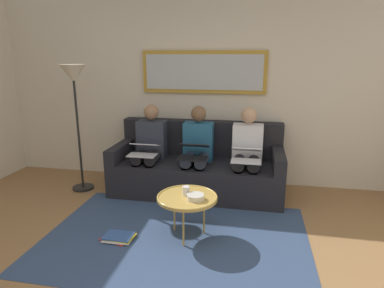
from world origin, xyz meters
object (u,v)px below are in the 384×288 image
at_px(person_middle, 197,148).
at_px(person_right, 150,145).
at_px(couch, 198,168).
at_px(framed_mirror, 203,72).
at_px(standing_lamp, 74,88).
at_px(bowl, 195,197).
at_px(laptop_silver, 144,149).
at_px(cup, 186,191).
at_px(magazine_stack, 118,237).
at_px(coffee_table, 187,198).
at_px(laptop_white, 246,155).
at_px(laptop_black, 194,151).
at_px(person_left, 247,150).

relative_size(person_middle, person_right, 1.00).
relative_size(couch, person_middle, 1.93).
bearing_deg(framed_mirror, couch, 90.00).
distance_m(person_middle, standing_lamp, 1.74).
distance_m(bowl, laptop_silver, 1.28).
bearing_deg(cup, framed_mirror, -86.78).
bearing_deg(magazine_stack, bowl, -169.24).
relative_size(coffee_table, laptop_white, 1.70).
xyz_separation_m(cup, bowl, (-0.11, 0.08, -0.02)).
xyz_separation_m(person_right, laptop_silver, (0.00, 0.25, 0.01)).
height_order(cup, laptop_white, laptop_white).
bearing_deg(couch, laptop_silver, 26.27).
bearing_deg(laptop_white, framed_mirror, -47.37).
bearing_deg(bowl, framed_mirror, -83.13).
distance_m(coffee_table, laptop_white, 1.07).
distance_m(coffee_table, laptop_black, 0.95).
height_order(cup, magazine_stack, cup).
bearing_deg(person_middle, magazine_stack, 67.65).
bearing_deg(bowl, laptop_white, -114.69).
bearing_deg(magazine_stack, cup, -160.54).
distance_m(laptop_white, magazine_stack, 1.73).
height_order(cup, person_middle, person_middle).
bearing_deg(cup, magazine_stack, 19.46).
xyz_separation_m(cup, magazine_stack, (0.64, 0.23, -0.45)).
bearing_deg(framed_mirror, coffee_table, 93.85).
bearing_deg(bowl, standing_lamp, -29.70).
bearing_deg(cup, coffee_table, 119.30).
xyz_separation_m(coffee_table, laptop_white, (-0.53, -0.91, 0.21)).
xyz_separation_m(bowl, laptop_black, (0.20, -0.97, 0.17)).
relative_size(cup, magazine_stack, 0.26).
distance_m(laptop_white, person_middle, 0.68).
bearing_deg(bowl, laptop_silver, -48.53).
bearing_deg(person_middle, coffee_table, 95.37).
xyz_separation_m(framed_mirror, person_left, (-0.64, 0.46, -0.94)).
bearing_deg(laptop_white, cup, 57.78).
bearing_deg(person_right, laptop_black, 160.23).
distance_m(framed_mirror, laptop_white, 1.32).
xyz_separation_m(laptop_white, laptop_silver, (1.28, 0.01, -0.00)).
relative_size(couch, magazine_stack, 6.42).
bearing_deg(person_left, laptop_white, 90.00).
distance_m(person_left, magazine_stack, 1.88).
bearing_deg(magazine_stack, coffee_table, -163.87).
xyz_separation_m(person_middle, standing_lamp, (1.55, 0.20, 0.76)).
relative_size(person_left, person_right, 1.00).
bearing_deg(person_right, person_left, 180.00).
relative_size(framed_mirror, laptop_silver, 4.83).
bearing_deg(person_middle, bowl, 99.45).
relative_size(framed_mirror, person_left, 1.49).
bearing_deg(coffee_table, cup, -60.70).
xyz_separation_m(couch, laptop_silver, (0.64, 0.32, 0.31)).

